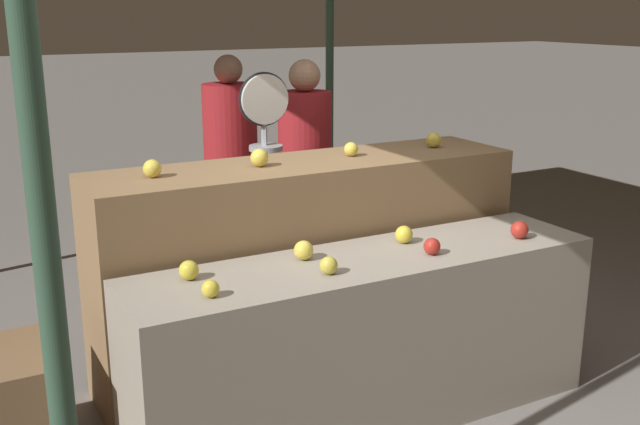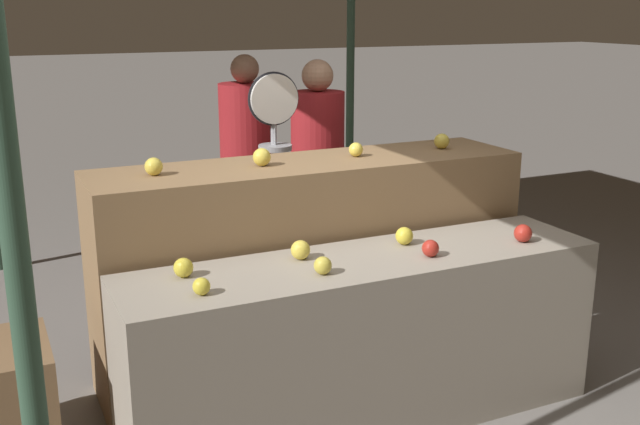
% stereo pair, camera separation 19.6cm
% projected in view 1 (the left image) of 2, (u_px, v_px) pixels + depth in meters
% --- Properties ---
extents(ground_plane, '(60.00, 60.00, 0.00)m').
position_uv_depth(ground_plane, '(366.00, 417.00, 3.59)').
color(ground_plane, slate).
extents(display_counter_front, '(2.24, 0.55, 0.81)m').
position_uv_depth(display_counter_front, '(367.00, 340.00, 3.48)').
color(display_counter_front, gray).
rests_on(display_counter_front, ground_plane).
extents(display_counter_back, '(2.24, 0.55, 1.15)m').
position_uv_depth(display_counter_back, '(308.00, 268.00, 3.95)').
color(display_counter_back, olive).
rests_on(display_counter_back, ground_plane).
extents(apple_front_0, '(0.07, 0.07, 0.07)m').
position_uv_depth(apple_front_0, '(211.00, 289.00, 2.91)').
color(apple_front_0, gold).
rests_on(apple_front_0, display_counter_front).
extents(apple_front_1, '(0.08, 0.08, 0.08)m').
position_uv_depth(apple_front_1, '(329.00, 265.00, 3.16)').
color(apple_front_1, gold).
rests_on(apple_front_1, display_counter_front).
extents(apple_front_2, '(0.08, 0.08, 0.08)m').
position_uv_depth(apple_front_2, '(432.00, 246.00, 3.41)').
color(apple_front_2, '#AD281E').
rests_on(apple_front_2, display_counter_front).
extents(apple_front_3, '(0.09, 0.09, 0.09)m').
position_uv_depth(apple_front_3, '(519.00, 230.00, 3.64)').
color(apple_front_3, '#AD281E').
rests_on(apple_front_3, display_counter_front).
extents(apple_front_4, '(0.08, 0.08, 0.08)m').
position_uv_depth(apple_front_4, '(189.00, 270.00, 3.09)').
color(apple_front_4, gold).
rests_on(apple_front_4, display_counter_front).
extents(apple_front_5, '(0.09, 0.09, 0.09)m').
position_uv_depth(apple_front_5, '(304.00, 250.00, 3.34)').
color(apple_front_5, yellow).
rests_on(apple_front_5, display_counter_front).
extents(apple_front_6, '(0.09, 0.09, 0.09)m').
position_uv_depth(apple_front_6, '(404.00, 234.00, 3.57)').
color(apple_front_6, gold).
rests_on(apple_front_6, display_counter_front).
extents(apple_back_0, '(0.08, 0.08, 0.08)m').
position_uv_depth(apple_back_0, '(152.00, 169.00, 3.42)').
color(apple_back_0, yellow).
rests_on(apple_back_0, display_counter_back).
extents(apple_back_1, '(0.09, 0.09, 0.09)m').
position_uv_depth(apple_back_1, '(259.00, 158.00, 3.66)').
color(apple_back_1, yellow).
rests_on(apple_back_1, display_counter_back).
extents(apple_back_2, '(0.07, 0.07, 0.07)m').
position_uv_depth(apple_back_2, '(351.00, 149.00, 3.91)').
color(apple_back_2, yellow).
rests_on(apple_back_2, display_counter_back).
extents(apple_back_3, '(0.08, 0.08, 0.08)m').
position_uv_depth(apple_back_3, '(434.00, 140.00, 4.16)').
color(apple_back_3, yellow).
rests_on(apple_back_3, display_counter_back).
extents(produce_scale, '(0.31, 0.20, 1.54)m').
position_uv_depth(produce_scale, '(265.00, 142.00, 4.41)').
color(produce_scale, '#99999E').
rests_on(produce_scale, ground_plane).
extents(person_vendor_at_scale, '(0.39, 0.39, 1.58)m').
position_uv_depth(person_vendor_at_scale, '(305.00, 162.00, 4.97)').
color(person_vendor_at_scale, '#2D2D38').
rests_on(person_vendor_at_scale, ground_plane).
extents(person_customer_left, '(0.51, 0.51, 1.58)m').
position_uv_depth(person_customer_left, '(231.00, 149.00, 5.48)').
color(person_customer_left, '#2D2D38').
rests_on(person_customer_left, ground_plane).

